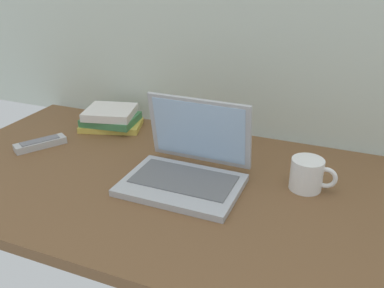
{
  "coord_description": "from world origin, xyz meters",
  "views": [
    {
      "loc": [
        0.34,
        -0.88,
        0.6
      ],
      "look_at": [
        -0.02,
        0.0,
        0.15
      ],
      "focal_mm": 38.0,
      "sensor_mm": 36.0,
      "label": 1
    }
  ],
  "objects_px": {
    "coffee_mug": "(308,174)",
    "remote_control_near": "(40,144)",
    "book_stack": "(111,118)",
    "laptop": "(188,165)"
  },
  "relations": [
    {
      "from": "laptop",
      "to": "coffee_mug",
      "type": "height_order",
      "value": "laptop"
    },
    {
      "from": "laptop",
      "to": "remote_control_near",
      "type": "height_order",
      "value": "laptop"
    },
    {
      "from": "book_stack",
      "to": "remote_control_near",
      "type": "bearing_deg",
      "value": -119.16
    },
    {
      "from": "remote_control_near",
      "to": "coffee_mug",
      "type": "bearing_deg",
      "value": 4.15
    },
    {
      "from": "remote_control_near",
      "to": "book_stack",
      "type": "height_order",
      "value": "book_stack"
    },
    {
      "from": "laptop",
      "to": "book_stack",
      "type": "xyz_separation_m",
      "value": [
        -0.4,
        0.24,
        -0.01
      ]
    },
    {
      "from": "coffee_mug",
      "to": "remote_control_near",
      "type": "bearing_deg",
      "value": -175.85
    },
    {
      "from": "coffee_mug",
      "to": "remote_control_near",
      "type": "xyz_separation_m",
      "value": [
        -0.83,
        -0.06,
        -0.03
      ]
    },
    {
      "from": "book_stack",
      "to": "laptop",
      "type": "bearing_deg",
      "value": -31.29
    },
    {
      "from": "coffee_mug",
      "to": "remote_control_near",
      "type": "distance_m",
      "value": 0.84
    }
  ]
}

